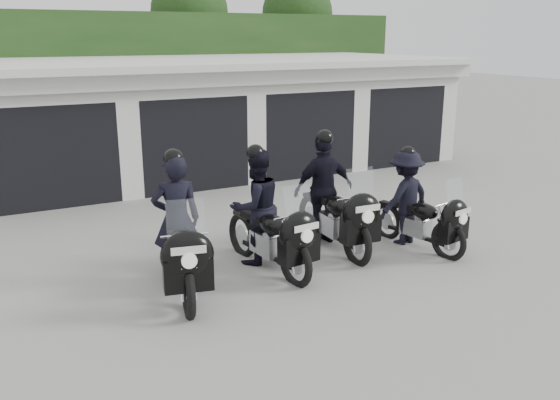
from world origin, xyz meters
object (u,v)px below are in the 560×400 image
police_bike_d (412,203)px  police_bike_a (179,236)px  police_bike_b (263,215)px  police_bike_c (329,197)px

police_bike_d → police_bike_a: bearing=170.0°
police_bike_b → police_bike_d: size_ratio=1.12×
police_bike_c → police_bike_d: 1.45m
police_bike_b → police_bike_c: bearing=6.0°
police_bike_a → police_bike_d: bearing=11.5°
police_bike_a → police_bike_b: size_ratio=1.03×
police_bike_b → police_bike_a: bearing=-175.2°
police_bike_a → police_bike_c: police_bike_a is taller
police_bike_a → police_bike_d: (4.20, -0.04, -0.06)m
police_bike_c → police_bike_d: police_bike_c is taller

